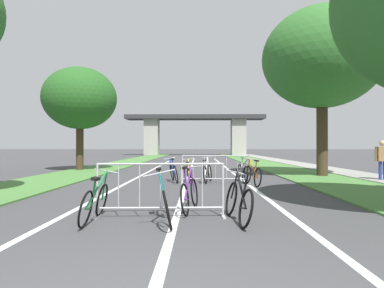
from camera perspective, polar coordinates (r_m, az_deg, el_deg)
The scene contains 21 objects.
grass_verge_left at distance 26.64m, azimuth -11.84°, elevation -3.27°, with size 2.88×58.09×0.05m, color #477A38.
grass_verge_right at distance 26.47m, azimuth 12.06°, elevation -3.29°, with size 2.88×58.09×0.05m, color #477A38.
sidewalk_path_right at distance 27.03m, azimuth 17.07°, elevation -3.19°, with size 1.92×58.09×0.08m, color gray.
lane_stripe_center at distance 19.04m, azimuth -0.26°, elevation -4.50°, with size 0.14×33.60×0.01m, color silver.
lane_stripe_right_lane at distance 19.12m, azimuth 6.45°, elevation -4.48°, with size 0.14×33.60×0.01m, color silver.
lane_stripe_left_lane at distance 19.22m, azimuth -6.94°, elevation -4.46°, with size 0.14×33.60×0.01m, color silver.
overpass_bridge at distance 50.26m, azimuth 0.51°, elevation 2.79°, with size 20.99×3.73×6.08m.
tree_left_oak_near at distance 19.75m, azimuth -18.85°, elevation 7.46°, with size 4.09×4.09×5.82m.
tree_right_pine_far at distance 16.44m, azimuth 21.59°, elevation 13.63°, with size 5.33×5.33×7.64m.
crowd_barrier_nearest at distance 6.46m, azimuth -5.47°, elevation -7.96°, with size 2.51×0.55×1.05m.
crowd_barrier_second at distance 12.10m, azimuth 4.09°, elevation -4.41°, with size 2.50×0.50×1.05m.
bicycle_teal_0 at distance 6.03m, azimuth -4.60°, elevation -9.87°, with size 0.53×1.77×1.00m.
bicycle_silver_1 at distance 12.75m, azimuth 8.65°, elevation -4.88°, with size 0.56×1.71×0.96m.
bicycle_white_2 at distance 12.58m, azimuth 2.69°, elevation -4.98°, with size 0.47×1.62×0.99m.
bicycle_black_3 at distance 6.13m, azimuth 8.04°, elevation -9.77°, with size 0.49×1.74×0.93m.
bicycle_orange_4 at distance 11.72m, azimuth 10.45°, elevation -5.29°, with size 0.56×1.71×0.96m.
bicycle_green_5 at distance 6.30m, azimuth -16.47°, elevation -9.57°, with size 0.48×1.60×0.95m.
bicycle_blue_6 at distance 12.66m, azimuth -3.22°, elevation -4.89°, with size 0.69×1.68×0.94m.
bicycle_purple_7 at distance 7.02m, azimuth -0.42°, elevation -8.57°, with size 0.51×1.65×0.96m.
bicycle_yellow_8 at distance 12.68m, azimuth -0.50°, elevation -5.06°, with size 0.54×1.60×0.90m.
pedestrian_with_backpack at distance 14.72m, azimuth 30.12°, elevation -1.89°, with size 0.58×0.27×1.60m.
Camera 1 is at (0.41, -2.18, 1.38)m, focal length 30.77 mm.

